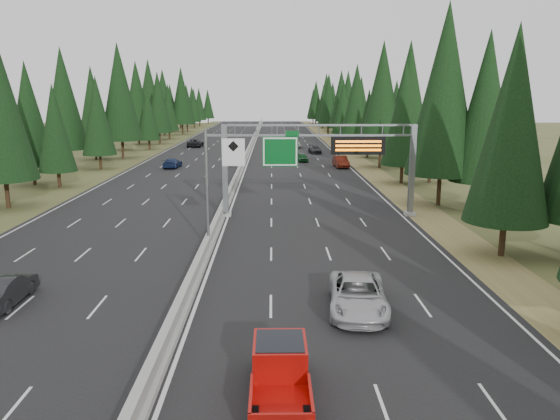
# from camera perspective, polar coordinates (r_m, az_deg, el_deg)

# --- Properties ---
(road) EXTENTS (32.00, 260.00, 0.08)m
(road) POSITION_cam_1_polar(r_m,az_deg,el_deg) (91.44, -3.54, 5.47)
(road) COLOR black
(road) RESTS_ON ground
(shoulder_right) EXTENTS (3.60, 260.00, 0.06)m
(shoulder_right) POSITION_cam_1_polar(r_m,az_deg,el_deg) (92.33, 7.61, 5.44)
(shoulder_right) COLOR olive
(shoulder_right) RESTS_ON ground
(shoulder_left) EXTENTS (3.60, 260.00, 0.06)m
(shoulder_left) POSITION_cam_1_polar(r_m,az_deg,el_deg) (93.99, -14.50, 5.28)
(shoulder_left) COLOR #414B23
(shoulder_left) RESTS_ON ground
(median_barrier) EXTENTS (0.70, 260.00, 0.85)m
(median_barrier) POSITION_cam_1_polar(r_m,az_deg,el_deg) (91.40, -3.55, 5.70)
(median_barrier) COLOR gray
(median_barrier) RESTS_ON road
(sign_gantry) EXTENTS (16.75, 0.98, 7.80)m
(sign_gantry) POSITION_cam_1_polar(r_m,az_deg,el_deg) (46.15, 4.90, 5.68)
(sign_gantry) COLOR slate
(sign_gantry) RESTS_ON road
(hov_sign_pole) EXTENTS (2.80, 0.50, 8.00)m
(hov_sign_pole) POSITION_cam_1_polar(r_m,az_deg,el_deg) (36.35, -6.75, 3.10)
(hov_sign_pole) COLOR slate
(hov_sign_pole) RESTS_ON road
(tree_row_right) EXTENTS (11.21, 244.42, 18.53)m
(tree_row_right) POSITION_cam_1_polar(r_m,az_deg,el_deg) (85.43, 11.29, 10.96)
(tree_row_right) COLOR black
(tree_row_right) RESTS_ON ground
(tree_row_left) EXTENTS (11.65, 243.74, 18.93)m
(tree_row_left) POSITION_cam_1_polar(r_m,az_deg,el_deg) (77.91, -21.01, 10.31)
(tree_row_left) COLOR black
(tree_row_left) RESTS_ON ground
(silver_minivan) EXTENTS (3.21, 6.05, 1.62)m
(silver_minivan) POSITION_cam_1_polar(r_m,az_deg,el_deg) (26.60, 8.13, -8.78)
(silver_minivan) COLOR #AFAFB4
(silver_minivan) RESTS_ON road
(red_pickup) EXTENTS (1.95, 5.47, 1.78)m
(red_pickup) POSITION_cam_1_polar(r_m,az_deg,el_deg) (19.50, 0.00, -16.12)
(red_pickup) COLOR black
(red_pickup) RESTS_ON road
(car_ahead_green) EXTENTS (1.86, 3.85, 1.27)m
(car_ahead_green) POSITION_cam_1_polar(r_m,az_deg,el_deg) (85.65, 2.34, 5.50)
(car_ahead_green) COLOR #114E20
(car_ahead_green) RESTS_ON road
(car_ahead_dkred) EXTENTS (2.02, 5.04, 1.63)m
(car_ahead_dkred) POSITION_cam_1_polar(r_m,az_deg,el_deg) (79.12, 6.37, 5.04)
(car_ahead_dkred) COLOR #5B190D
(car_ahead_dkred) RESTS_ON road
(car_ahead_dkgrey) EXTENTS (2.33, 4.76, 1.33)m
(car_ahead_dkgrey) POSITION_cam_1_polar(r_m,az_deg,el_deg) (98.14, 3.66, 6.32)
(car_ahead_dkgrey) COLOR black
(car_ahead_dkgrey) RESTS_ON road
(car_ahead_white) EXTENTS (2.60, 5.05, 1.36)m
(car_ahead_white) POSITION_cam_1_polar(r_m,az_deg,el_deg) (108.87, 1.58, 6.89)
(car_ahead_white) COLOR silver
(car_ahead_white) RESTS_ON road
(car_ahead_far) EXTENTS (1.63, 4.01, 1.36)m
(car_ahead_far) POSITION_cam_1_polar(r_m,az_deg,el_deg) (122.69, -0.82, 7.46)
(car_ahead_far) COLOR black
(car_ahead_far) RESTS_ON road
(car_onc_near) EXTENTS (1.61, 4.50, 1.48)m
(car_onc_near) POSITION_cam_1_polar(r_m,az_deg,el_deg) (30.47, -26.80, -7.42)
(car_onc_near) COLOR black
(car_onc_near) RESTS_ON road
(car_onc_blue) EXTENTS (2.31, 4.95, 1.40)m
(car_onc_blue) POSITION_cam_1_polar(r_m,az_deg,el_deg) (79.64, -11.18, 4.85)
(car_onc_blue) COLOR #15254C
(car_onc_blue) RESTS_ON road
(car_onc_white) EXTENTS (1.88, 4.03, 1.33)m
(car_onc_white) POSITION_cam_1_polar(r_m,az_deg,el_deg) (81.35, -5.33, 5.15)
(car_onc_white) COLOR silver
(car_onc_white) RESTS_ON road
(car_onc_far) EXTENTS (2.83, 5.90, 1.62)m
(car_onc_far) POSITION_cam_1_polar(r_m,az_deg,el_deg) (111.82, -8.83, 6.96)
(car_onc_far) COLOR black
(car_onc_far) RESTS_ON road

